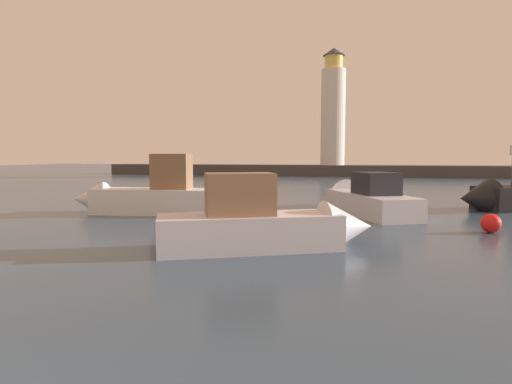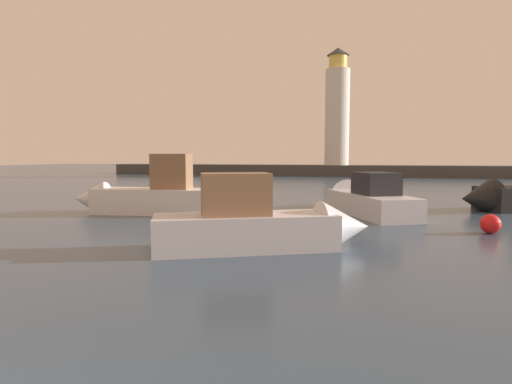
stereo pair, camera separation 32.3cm
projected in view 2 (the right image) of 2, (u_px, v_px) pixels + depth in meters
ground_plane at (305, 194)px, 33.49m from camera, size 220.00×220.00×0.00m
breakwater at (333, 171)px, 63.56m from camera, size 71.77×4.72×1.66m
lighthouse at (337, 110)px, 62.68m from camera, size 3.62×3.62×17.40m
motorboat_0 at (361, 199)px, 22.59m from camera, size 5.49×8.38×2.65m
motorboat_1 at (270, 224)px, 13.58m from camera, size 7.24×4.69×2.75m
motorboat_2 at (141, 196)px, 21.97m from camera, size 7.67×2.66×3.32m
mooring_buoy at (490, 224)px, 16.24m from camera, size 0.76×0.76×0.76m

